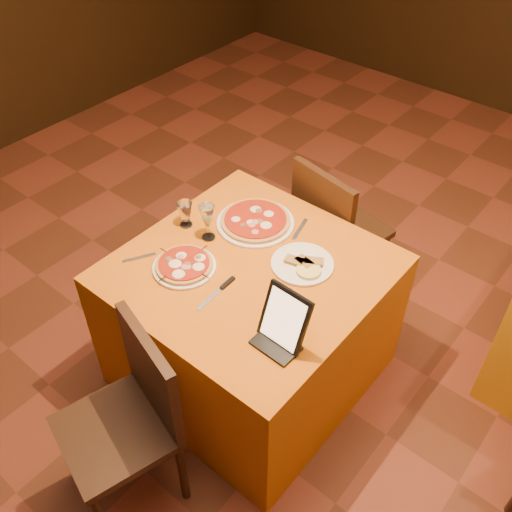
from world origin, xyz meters
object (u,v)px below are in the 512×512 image
Objects in this scene: chair_main_far at (342,230)px; tablet at (285,318)px; wine_glass at (208,222)px; water_glass at (185,214)px; chair_main_near at (116,432)px; main_table at (251,322)px; pizza_far at (255,221)px; pizza_near at (184,266)px.

chair_main_far is 1.17m from tablet.
wine_glass is 1.46× the size of water_glass.
water_glass is (-0.43, 0.86, 0.36)m from chair_main_near.
water_glass is at bearing -179.74° from wine_glass.
water_glass is at bearing 176.30° from main_table.
chair_main_far is at bearing 69.90° from wine_glass.
tablet is (0.36, -0.23, 0.49)m from main_table.
chair_main_near reaches higher than pizza_far.
tablet is at bearing -31.99° from main_table.
chair_main_far is 0.95m from water_glass.
main_table is 8.46× the size of water_glass.
wine_glass is at bearing -115.44° from pizza_far.
chair_main_near reaches higher than main_table.
pizza_far is at bearing 64.56° from wine_glass.
main_table is at bearing 105.88° from chair_main_near.
pizza_far reaches higher than main_table.
wine_glass is at bearing 105.51° from pizza_near.
water_glass is at bearing 71.36° from chair_main_far.
main_table is at bearing 100.47° from chair_main_far.
pizza_near and pizza_far have the same top height.
main_table is at bearing -54.50° from pizza_far.
pizza_near is at bearing -138.67° from main_table.
pizza_near is 0.31m from water_glass.
wine_glass is 0.15m from water_glass.
chair_main_near reaches higher than water_glass.
tablet reaches higher than pizza_far.
water_glass reaches higher than main_table.
pizza_far is 0.34m from water_glass.
chair_main_far reaches higher than pizza_near.
chair_main_near is 3.21× the size of pizza_near.
pizza_near is at bearing -74.49° from wine_glass.
water_glass is at bearing 132.34° from chair_main_near.
tablet is at bearing -21.63° from wine_glass.
chair_main_near is 0.75m from pizza_near.
pizza_near is at bearing -95.56° from pizza_far.
pizza_far is 1.98× the size of wine_glass.
main_table is 0.50m from pizza_far.
wine_glass is 0.70m from tablet.
chair_main_near is at bearing 100.47° from chair_main_far.
pizza_far is 0.73m from tablet.
water_glass is (-0.43, 0.03, 0.44)m from main_table.
wine_glass is 0.78× the size of tablet.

